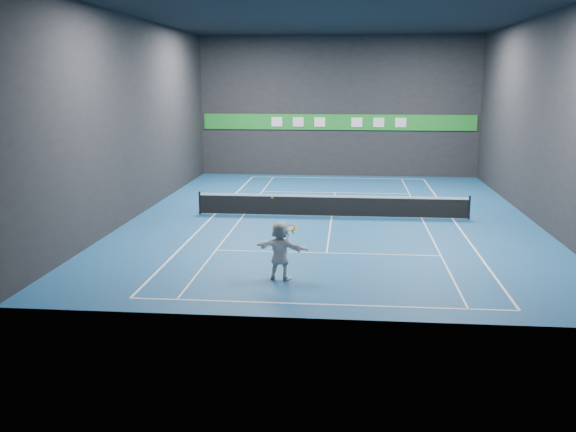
# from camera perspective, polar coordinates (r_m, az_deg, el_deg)

# --- Properties ---
(ground) EXTENTS (26.00, 26.00, 0.00)m
(ground) POSITION_cam_1_polar(r_m,az_deg,el_deg) (29.71, 3.91, -0.04)
(ground) COLOR navy
(ground) RESTS_ON ground
(ceiling) EXTENTS (26.00, 26.00, 0.00)m
(ceiling) POSITION_cam_1_polar(r_m,az_deg,el_deg) (29.19, 4.17, 17.50)
(ceiling) COLOR black
(ceiling) RESTS_ON ground
(wall_back) EXTENTS (18.00, 0.10, 9.00)m
(wall_back) POSITION_cam_1_polar(r_m,az_deg,el_deg) (42.08, 4.51, 9.68)
(wall_back) COLOR black
(wall_back) RESTS_ON ground
(wall_front) EXTENTS (18.00, 0.10, 9.00)m
(wall_front) POSITION_cam_1_polar(r_m,az_deg,el_deg) (16.15, 2.80, 5.96)
(wall_front) COLOR black
(wall_front) RESTS_ON ground
(wall_left) EXTENTS (0.10, 26.00, 9.00)m
(wall_left) POSITION_cam_1_polar(r_m,az_deg,el_deg) (30.68, -13.21, 8.54)
(wall_left) COLOR black
(wall_left) RESTS_ON ground
(wall_right) EXTENTS (0.10, 26.00, 9.00)m
(wall_right) POSITION_cam_1_polar(r_m,az_deg,el_deg) (30.24, 21.51, 7.98)
(wall_right) COLOR black
(wall_right) RESTS_ON ground
(baseline_near) EXTENTS (10.98, 0.08, 0.01)m
(baseline_near) POSITION_cam_1_polar(r_m,az_deg,el_deg) (18.26, 2.82, -7.84)
(baseline_near) COLOR white
(baseline_near) RESTS_ON ground
(baseline_far) EXTENTS (10.98, 0.08, 0.01)m
(baseline_far) POSITION_cam_1_polar(r_m,az_deg,el_deg) (41.41, 4.38, 3.39)
(baseline_far) COLOR white
(baseline_far) RESTS_ON ground
(sideline_doubles_left) EXTENTS (0.08, 23.78, 0.01)m
(sideline_doubles_left) POSITION_cam_1_polar(r_m,az_deg,el_deg) (30.35, -6.51, 0.17)
(sideline_doubles_left) COLOR white
(sideline_doubles_left) RESTS_ON ground
(sideline_doubles_right) EXTENTS (0.08, 23.78, 0.01)m
(sideline_doubles_right) POSITION_cam_1_polar(r_m,az_deg,el_deg) (30.07, 14.42, -0.25)
(sideline_doubles_right) COLOR white
(sideline_doubles_right) RESTS_ON ground
(sideline_singles_left) EXTENTS (0.06, 23.78, 0.01)m
(sideline_singles_left) POSITION_cam_1_polar(r_m,az_deg,el_deg) (30.09, -3.94, 0.12)
(sideline_singles_left) COLOR white
(sideline_singles_left) RESTS_ON ground
(sideline_singles_right) EXTENTS (0.06, 23.78, 0.01)m
(sideline_singles_right) POSITION_cam_1_polar(r_m,az_deg,el_deg) (29.89, 11.81, -0.20)
(sideline_singles_right) COLOR white
(sideline_singles_right) RESTS_ON ground
(service_line_near) EXTENTS (8.23, 0.06, 0.01)m
(service_line_near) POSITION_cam_1_polar(r_m,az_deg,el_deg) (23.49, 3.46, -3.29)
(service_line_near) COLOR white
(service_line_near) RESTS_ON ground
(service_line_far) EXTENTS (8.23, 0.06, 0.01)m
(service_line_far) POSITION_cam_1_polar(r_m,az_deg,el_deg) (35.99, 4.20, 2.08)
(service_line_far) COLOR white
(service_line_far) RESTS_ON ground
(center_service_line) EXTENTS (0.06, 12.80, 0.01)m
(center_service_line) POSITION_cam_1_polar(r_m,az_deg,el_deg) (29.71, 3.91, -0.04)
(center_service_line) COLOR white
(center_service_line) RESTS_ON ground
(player) EXTENTS (1.83, 1.01, 1.88)m
(player) POSITION_cam_1_polar(r_m,az_deg,el_deg) (20.20, -0.70, -3.08)
(player) COLOR white
(player) RESTS_ON ground
(tennis_ball) EXTENTS (0.07, 0.07, 0.07)m
(tennis_ball) POSITION_cam_1_polar(r_m,az_deg,el_deg) (19.83, -1.42, 1.66)
(tennis_ball) COLOR #D4EA27
(tennis_ball) RESTS_ON player
(tennis_net) EXTENTS (12.50, 0.10, 1.07)m
(tennis_net) POSITION_cam_1_polar(r_m,az_deg,el_deg) (29.60, 3.92, 0.98)
(tennis_net) COLOR black
(tennis_net) RESTS_ON ground
(sponsor_banner) EXTENTS (17.64, 0.11, 1.00)m
(sponsor_banner) POSITION_cam_1_polar(r_m,az_deg,el_deg) (42.07, 4.49, 8.32)
(sponsor_banner) COLOR #1D8829
(sponsor_banner) RESTS_ON wall_back
(tennis_racket) EXTENTS (0.47, 0.37, 0.51)m
(tennis_racket) POSITION_cam_1_polar(r_m,az_deg,el_deg) (20.05, 0.21, -1.18)
(tennis_racket) COLOR red
(tennis_racket) RESTS_ON player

